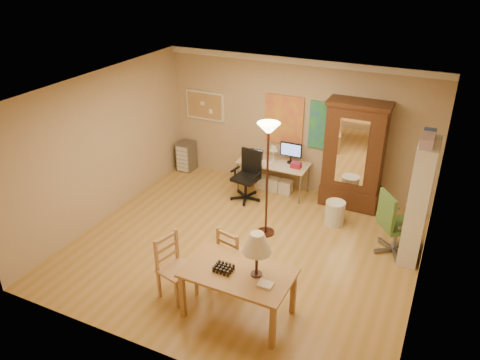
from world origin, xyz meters
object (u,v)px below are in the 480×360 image
at_px(dining_table, 245,264).
at_px(office_chair_green, 393,237).
at_px(armoire, 353,162).
at_px(bookshelf, 418,202).
at_px(computer_desk, 275,173).
at_px(office_chair_black, 247,186).

bearing_deg(dining_table, office_chair_green, 56.63).
height_order(armoire, bookshelf, armoire).
bearing_deg(computer_desk, office_chair_black, -124.62).
bearing_deg(computer_desk, office_chair_green, -25.08).
relative_size(computer_desk, office_chair_black, 1.42).
relative_size(dining_table, computer_desk, 1.02).
xyz_separation_m(office_chair_black, bookshelf, (3.21, -0.60, 0.72)).
distance_m(dining_table, office_chair_black, 3.37).
xyz_separation_m(dining_table, office_chair_black, (-1.36, 3.03, -0.59)).
bearing_deg(office_chair_black, bookshelf, -10.57).
bearing_deg(armoire, bookshelf, -43.62).
height_order(computer_desk, armoire, armoire).
distance_m(dining_table, bookshelf, 3.06).
relative_size(office_chair_black, bookshelf, 0.51).
relative_size(dining_table, bookshelf, 0.73).
bearing_deg(dining_table, armoire, 81.40).
distance_m(armoire, bookshelf, 1.80).
bearing_deg(computer_desk, bookshelf, -22.16).
relative_size(dining_table, office_chair_black, 1.45).
bearing_deg(bookshelf, computer_desk, 157.84).
xyz_separation_m(armoire, bookshelf, (1.30, -1.24, 0.08)).
distance_m(computer_desk, bookshelf, 3.11).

